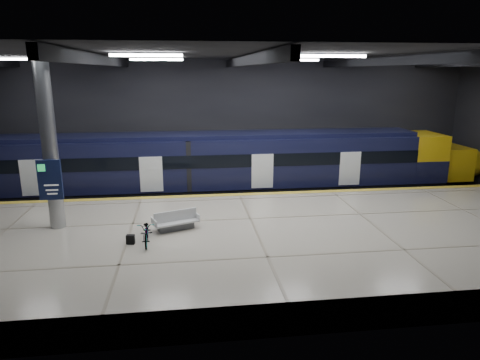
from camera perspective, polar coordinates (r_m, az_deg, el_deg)
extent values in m
plane|color=black|center=(19.99, 0.93, -7.17)|extent=(30.00, 30.00, 0.00)
cube|color=black|center=(26.75, -1.49, 7.18)|extent=(30.00, 0.10, 8.00)
cube|color=black|center=(11.24, 6.81, -2.98)|extent=(30.00, 0.10, 8.00)
cube|color=black|center=(18.61, 1.03, 16.41)|extent=(30.00, 16.00, 0.10)
cube|color=black|center=(18.71, -18.15, 14.95)|extent=(0.25, 16.00, 0.40)
cube|color=black|center=(18.60, 1.03, 15.64)|extent=(0.25, 16.00, 0.40)
cube|color=black|center=(20.35, 18.60, 14.81)|extent=(0.25, 16.00, 0.40)
cube|color=white|center=(16.47, -12.38, 15.94)|extent=(2.60, 0.18, 0.10)
cube|color=white|center=(17.36, 12.27, 15.85)|extent=(2.60, 0.18, 0.10)
cube|color=white|center=(23.91, -28.57, 13.98)|extent=(2.60, 0.18, 0.10)
cube|color=white|center=(22.45, -11.06, 15.49)|extent=(2.60, 0.18, 0.10)
cube|color=white|center=(23.12, 7.21, 15.60)|extent=(2.60, 0.18, 0.10)
cube|color=white|center=(25.74, 22.99, 14.47)|extent=(2.60, 0.18, 0.10)
cube|color=beige|center=(17.49, 2.11, -8.47)|extent=(30.00, 11.00, 1.10)
cube|color=yellow|center=(22.21, -0.06, -1.93)|extent=(30.00, 0.40, 0.01)
cube|color=gray|center=(24.44, -0.66, -2.92)|extent=(30.00, 0.08, 0.16)
cube|color=gray|center=(25.81, -1.03, -1.98)|extent=(30.00, 0.08, 0.16)
cube|color=black|center=(24.87, -4.44, -1.52)|extent=(24.00, 2.58, 0.80)
cube|color=black|center=(24.45, -4.52, 2.48)|extent=(24.00, 2.80, 2.75)
cube|color=black|center=(24.18, -4.59, 5.95)|extent=(24.00, 2.30, 0.24)
cube|color=black|center=(23.01, -4.36, 2.44)|extent=(24.00, 0.04, 0.70)
cube|color=white|center=(23.47, 3.00, 1.20)|extent=(1.20, 0.05, 1.90)
cube|color=gold|center=(28.20, 22.93, 2.98)|extent=(2.00, 2.80, 2.75)
ellipsoid|color=gold|center=(29.67, 27.19, 2.10)|extent=(3.60, 2.52, 1.90)
cube|color=black|center=(28.32, 23.49, 3.33)|extent=(1.60, 2.38, 0.80)
cube|color=#595B60|center=(17.57, -8.54, -6.12)|extent=(1.49, 0.90, 0.27)
cube|color=silver|center=(17.50, -8.57, -5.50)|extent=(1.93, 1.32, 0.07)
cube|color=silver|center=(17.42, -8.60, -4.73)|extent=(1.69, 0.68, 0.44)
cube|color=silver|center=(17.22, -11.39, -5.58)|extent=(0.31, 0.73, 0.27)
cube|color=silver|center=(17.75, -5.86, -4.76)|extent=(0.31, 0.73, 0.27)
imported|color=#99999E|center=(16.31, -12.35, -6.75)|extent=(0.69, 1.75, 0.90)
cube|color=black|center=(16.48, -14.39, -7.68)|extent=(0.32, 0.22, 0.35)
cylinder|color=#9EA0A5|center=(18.41, -24.07, 4.41)|extent=(0.60, 0.60, 6.90)
cube|color=#10183B|center=(18.27, -24.01, 0.02)|extent=(0.90, 0.12, 1.60)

